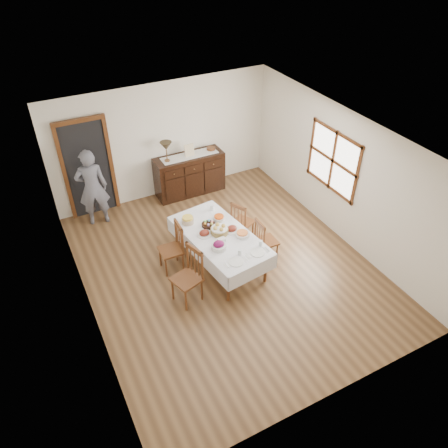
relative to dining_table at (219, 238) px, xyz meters
name	(u,v)px	position (x,y,z in m)	size (l,w,h in m)	color
ground	(226,267)	(0.07, -0.15, -0.61)	(6.00, 6.00, 0.00)	brown
room_shell	(208,184)	(-0.08, 0.27, 1.03)	(5.02, 6.02, 2.65)	white
dining_table	(219,238)	(0.00, 0.00, 0.00)	(1.29, 2.15, 0.70)	white
chair_left_near	(189,275)	(-0.85, -0.55, -0.08)	(0.54, 0.54, 1.05)	#5B3016
chair_left_far	(173,247)	(-0.79, 0.29, -0.12)	(0.42, 0.42, 0.97)	#5B3016
chair_right_near	(265,240)	(0.83, -0.25, -0.16)	(0.38, 0.38, 0.89)	#5B3016
chair_right_far	(241,221)	(0.72, 0.46, -0.16)	(0.50, 0.50, 0.90)	#5B3016
sideboard	(190,174)	(0.53, 2.57, -0.14)	(1.58, 0.57, 0.95)	black
person	(92,185)	(-1.68, 2.39, 0.30)	(0.57, 0.36, 1.82)	slate
bread_basket	(219,230)	(0.03, 0.05, 0.15)	(0.33, 0.33, 0.17)	olive
egg_basket	(209,224)	(-0.06, 0.33, 0.12)	(0.26, 0.26, 0.10)	black
ham_platter_a	(204,233)	(-0.24, 0.13, 0.12)	(0.28, 0.28, 0.11)	silver
ham_platter_b	(232,229)	(0.27, 0.01, 0.12)	(0.31, 0.31, 0.11)	silver
beet_bowl	(219,246)	(-0.18, -0.34, 0.15)	(0.26, 0.26, 0.16)	silver
carrot_bowl	(219,218)	(0.20, 0.41, 0.13)	(0.22, 0.22, 0.09)	silver
pineapple_bowl	(188,220)	(-0.36, 0.59, 0.15)	(0.23, 0.23, 0.14)	tan
casserole_dish	(242,234)	(0.35, -0.21, 0.12)	(0.26, 0.26, 0.08)	silver
butter_dish	(221,240)	(-0.05, -0.19, 0.12)	(0.15, 0.11, 0.07)	silver
setting_left	(237,259)	(-0.04, -0.74, 0.11)	(0.44, 0.31, 0.10)	silver
setting_right	(258,249)	(0.40, -0.70, 0.11)	(0.44, 0.31, 0.10)	silver
glass_far_a	(190,219)	(-0.30, 0.63, 0.13)	(0.06, 0.06, 0.09)	white
glass_far_b	(212,208)	(0.23, 0.76, 0.14)	(0.07, 0.07, 0.11)	white
runner	(190,155)	(0.56, 2.57, 0.34)	(1.30, 0.35, 0.01)	white
table_lamp	(166,147)	(0.02, 2.55, 0.69)	(0.26, 0.26, 0.46)	brown
picture_frame	(189,150)	(0.55, 2.55, 0.48)	(0.22, 0.08, 0.28)	beige
deco_bowl	(211,149)	(1.10, 2.60, 0.37)	(0.20, 0.20, 0.06)	#5B3016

